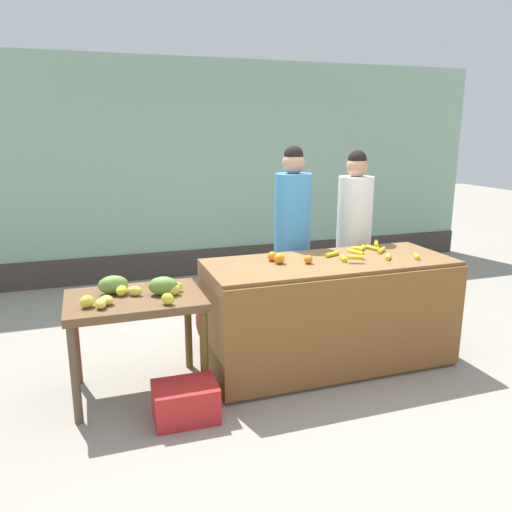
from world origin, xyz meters
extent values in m
plane|color=gray|center=(0.00, 0.00, 0.00)|extent=(24.00, 24.00, 0.00)
cube|color=#8CB299|center=(0.00, 3.18, 1.44)|extent=(8.21, 0.20, 2.88)
cube|color=#3F3833|center=(0.00, 3.07, 0.18)|extent=(8.21, 0.04, 0.36)
cube|color=brown|center=(0.31, 0.00, 0.46)|extent=(2.07, 0.81, 0.92)
cube|color=brown|center=(0.31, -0.42, 0.46)|extent=(2.07, 0.03, 0.86)
cube|color=brown|center=(-1.29, 0.00, 0.75)|extent=(1.00, 0.70, 0.06)
cylinder|color=brown|center=(-1.74, -0.30, 0.36)|extent=(0.06, 0.06, 0.72)
cylinder|color=brown|center=(-0.84, -0.30, 0.36)|extent=(0.06, 0.06, 0.72)
cylinder|color=brown|center=(-1.74, 0.30, 0.36)|extent=(0.06, 0.06, 0.72)
cylinder|color=brown|center=(-0.84, 0.30, 0.36)|extent=(0.06, 0.06, 0.72)
cylinder|color=yellow|center=(1.03, -0.18, 0.94)|extent=(0.09, 0.13, 0.04)
cylinder|color=yellow|center=(0.87, 0.11, 0.94)|extent=(0.14, 0.13, 0.04)
cylinder|color=gold|center=(0.79, -0.12, 0.94)|extent=(0.11, 0.12, 0.04)
cylinder|color=yellow|center=(0.70, 0.24, 0.94)|extent=(0.15, 0.04, 0.04)
cylinder|color=gold|center=(0.85, 0.22, 0.94)|extent=(0.08, 0.15, 0.04)
cylinder|color=yellow|center=(0.74, 0.23, 0.94)|extent=(0.13, 0.14, 0.04)
cylinder|color=gold|center=(0.39, 0.12, 0.94)|extent=(0.16, 0.09, 0.04)
cylinder|color=gold|center=(0.41, -0.04, 0.94)|extent=(0.07, 0.13, 0.04)
cylinder|color=gold|center=(0.90, 0.25, 0.97)|extent=(0.11, 0.15, 0.04)
cylinder|color=yellow|center=(0.55, 0.01, 0.97)|extent=(0.09, 0.16, 0.04)
cylinder|color=gold|center=(0.46, -0.15, 0.97)|extent=(0.13, 0.08, 0.04)
sphere|color=orange|center=(0.09, -0.04, 0.95)|extent=(0.07, 0.07, 0.07)
sphere|color=orange|center=(-0.13, 0.04, 0.96)|extent=(0.09, 0.09, 0.09)
sphere|color=orange|center=(-0.15, 0.14, 0.96)|extent=(0.08, 0.08, 0.08)
ellipsoid|color=#DBD446|center=(-1.28, 0.02, 0.81)|extent=(0.13, 0.11, 0.08)
ellipsoid|color=gold|center=(-1.62, -0.14, 0.82)|extent=(0.13, 0.13, 0.09)
ellipsoid|color=#D4DA4B|center=(-1.01, -0.07, 0.82)|extent=(0.12, 0.08, 0.09)
ellipsoid|color=#E3CE47|center=(-1.03, 0.17, 0.82)|extent=(0.13, 0.11, 0.08)
ellipsoid|color=gold|center=(-1.09, -0.26, 0.82)|extent=(0.12, 0.12, 0.09)
ellipsoid|color=yellow|center=(-1.38, 0.05, 0.82)|extent=(0.11, 0.13, 0.08)
ellipsoid|color=yellow|center=(-1.53, -0.19, 0.81)|extent=(0.07, 0.11, 0.07)
ellipsoid|color=yellow|center=(-0.99, 0.01, 0.82)|extent=(0.12, 0.07, 0.08)
ellipsoid|color=#E7C94C|center=(-1.49, -0.13, 0.81)|extent=(0.13, 0.14, 0.07)
ellipsoid|color=olive|center=(-1.08, -0.03, 0.85)|extent=(0.25, 0.19, 0.14)
ellipsoid|color=olive|center=(-1.43, 0.12, 0.85)|extent=(0.22, 0.14, 0.14)
cylinder|color=#33333D|center=(0.24, 0.65, 0.36)|extent=(0.29, 0.29, 0.71)
cylinder|color=#3F8CCC|center=(0.24, 0.65, 1.15)|extent=(0.34, 0.34, 0.87)
sphere|color=tan|center=(0.24, 0.65, 1.68)|extent=(0.21, 0.21, 0.21)
sphere|color=black|center=(0.24, 0.65, 1.75)|extent=(0.18, 0.18, 0.18)
cylinder|color=#33333D|center=(0.91, 0.67, 0.35)|extent=(0.29, 0.29, 0.69)
cylinder|color=white|center=(0.91, 0.67, 1.11)|extent=(0.34, 0.34, 0.85)
sphere|color=tan|center=(0.91, 0.67, 1.63)|extent=(0.21, 0.21, 0.21)
sphere|color=black|center=(0.91, 0.67, 1.70)|extent=(0.18, 0.18, 0.18)
cube|color=red|center=(-1.03, -0.49, 0.13)|extent=(0.45, 0.33, 0.26)
ellipsoid|color=maroon|center=(-0.54, 0.67, 0.27)|extent=(0.46, 0.47, 0.54)
camera|label=1|loc=(-1.58, -3.65, 1.97)|focal=35.43mm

